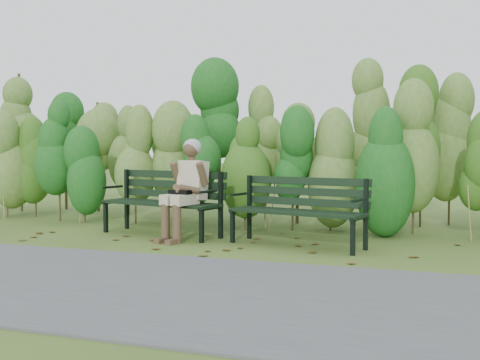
% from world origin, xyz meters
% --- Properties ---
extents(ground, '(80.00, 80.00, 0.00)m').
position_xyz_m(ground, '(0.00, 0.00, 0.00)').
color(ground, '#405122').
extents(footpath, '(60.00, 2.50, 0.01)m').
position_xyz_m(footpath, '(0.00, -2.20, 0.01)').
color(footpath, '#474749').
rests_on(footpath, ground).
extents(hedge_band, '(11.04, 1.67, 2.42)m').
position_xyz_m(hedge_band, '(0.00, 1.86, 1.26)').
color(hedge_band, '#47381E').
rests_on(hedge_band, ground).
extents(leaf_litter, '(5.47, 2.00, 0.01)m').
position_xyz_m(leaf_litter, '(-0.57, -0.07, 0.00)').
color(leaf_litter, '#584013').
rests_on(leaf_litter, ground).
extents(bench_left, '(1.78, 0.94, 0.85)m').
position_xyz_m(bench_left, '(-1.09, 0.46, 0.50)').
color(bench_left, black).
rests_on(bench_left, ground).
extents(bench_right, '(1.68, 0.90, 0.80)m').
position_xyz_m(bench_right, '(0.79, 0.20, 0.47)').
color(bench_right, black).
rests_on(bench_right, ground).
extents(seated_woman, '(0.54, 0.79, 1.26)m').
position_xyz_m(seated_woman, '(-0.65, 0.18, 0.71)').
color(seated_woman, beige).
rests_on(seated_woman, ground).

